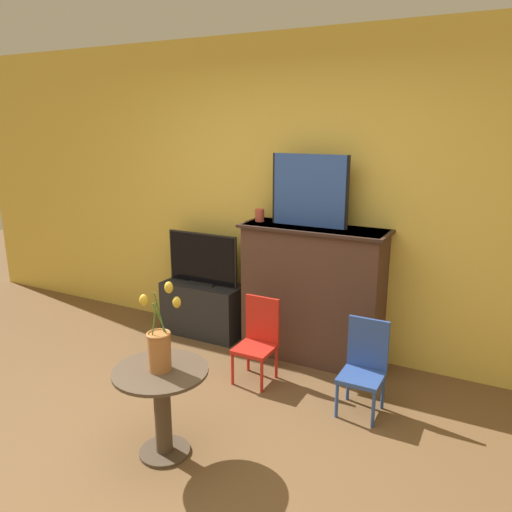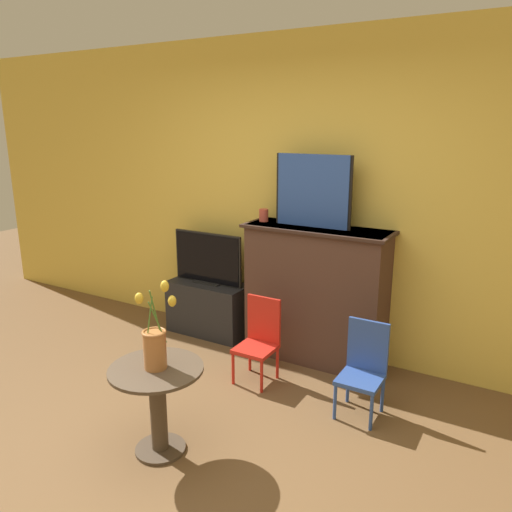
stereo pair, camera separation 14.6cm
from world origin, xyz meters
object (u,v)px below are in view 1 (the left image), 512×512
vase_tulips (160,345)px  tv_monitor (202,260)px  chair_blue (364,364)px  painting (309,191)px  chair_red (258,337)px

vase_tulips → tv_monitor: bearing=115.8°
chair_blue → painting: bearing=138.8°
chair_red → chair_blue: 0.86m
tv_monitor → vase_tulips: size_ratio=1.40×
painting → chair_blue: painting is taller
tv_monitor → chair_blue: size_ratio=1.10×
chair_red → painting: bearing=71.5°
painting → chair_blue: size_ratio=0.98×
chair_blue → vase_tulips: (-0.94, -1.05, 0.37)m
chair_blue → chair_red: bearing=176.4°
tv_monitor → chair_red: tv_monitor is taller
chair_blue → vase_tulips: 1.45m
painting → vase_tulips: 1.81m
painting → chair_red: 1.24m
vase_tulips → chair_red: bearing=86.1°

